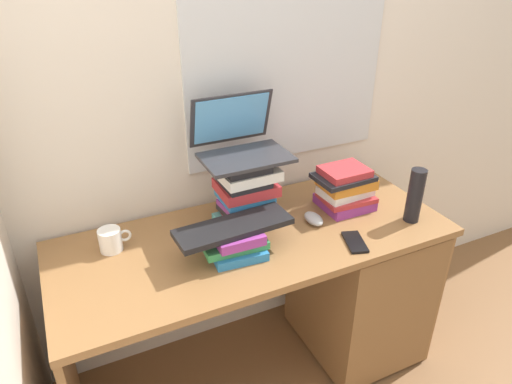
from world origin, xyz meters
The scene contains 12 objects.
ground_plane centered at (0.00, 0.00, 0.00)m, with size 6.00×6.00×0.00m, color brown.
wall_back centered at (0.00, 0.36, 1.30)m, with size 6.00×0.06×2.60m.
desk centered at (0.39, -0.02, 0.41)m, with size 1.52×0.62×0.75m.
book_stack_tall centered at (0.01, 0.10, 0.89)m, with size 0.24×0.20×0.28m.
book_stack_keyboard_riser centered at (-0.11, -0.07, 0.79)m, with size 0.24×0.20×0.10m.
book_stack_side centered at (0.43, 0.04, 0.83)m, with size 0.25×0.19×0.18m.
laptop centered at (0.01, 0.16, 1.08)m, with size 0.33×0.28×0.22m.
keyboard centered at (-0.11, -0.06, 0.85)m, with size 0.42×0.14×0.02m, color black.
computer_mouse centered at (0.25, -0.02, 0.76)m, with size 0.06×0.10×0.04m, color #A5A8AD.
mug centered at (-0.51, 0.14, 0.79)m, with size 0.12×0.08×0.09m.
water_bottle centered at (0.62, -0.17, 0.86)m, with size 0.06×0.06×0.22m, color black.
cell_phone centered at (0.31, -0.21, 0.75)m, with size 0.07×0.14×0.01m, color black.
Camera 1 is at (-0.64, -1.34, 1.74)m, focal length 32.68 mm.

